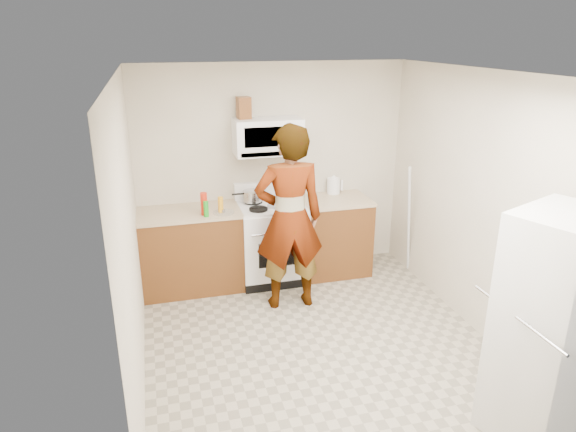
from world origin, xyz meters
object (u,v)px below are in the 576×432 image
object	(u,v)px
saucepan	(252,196)
kettle	(333,186)
microwave	(268,136)
gas_range	(271,240)
fridge	(559,331)
person	(289,219)

from	to	relation	value
saucepan	kettle	bearing A→B (deg)	5.85
microwave	gas_range	bearing A→B (deg)	-90.00
fridge	kettle	world-z (taller)	fridge
microwave	fridge	bearing A→B (deg)	-66.62
kettle	gas_range	bearing A→B (deg)	-166.81
microwave	saucepan	distance (m)	0.71
gas_range	fridge	xyz separation A→B (m)	(1.34, -2.98, 0.36)
microwave	kettle	bearing A→B (deg)	6.71
gas_range	person	bearing A→B (deg)	-86.64
microwave	kettle	size ratio (longest dim) A/B	4.00
fridge	microwave	bearing A→B (deg)	90.74
microwave	saucepan	world-z (taller)	microwave
microwave	kettle	world-z (taller)	microwave
person	saucepan	xyz separation A→B (m)	(-0.23, 0.78, 0.02)
gas_range	microwave	bearing A→B (deg)	90.00
microwave	saucepan	size ratio (longest dim) A/B	3.50
gas_range	person	distance (m)	0.83
kettle	saucepan	world-z (taller)	kettle
person	saucepan	bearing A→B (deg)	-70.97
fridge	kettle	size ratio (longest dim) A/B	8.95
gas_range	saucepan	size ratio (longest dim) A/B	5.21
gas_range	kettle	xyz separation A→B (m)	(0.84, 0.23, 0.54)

